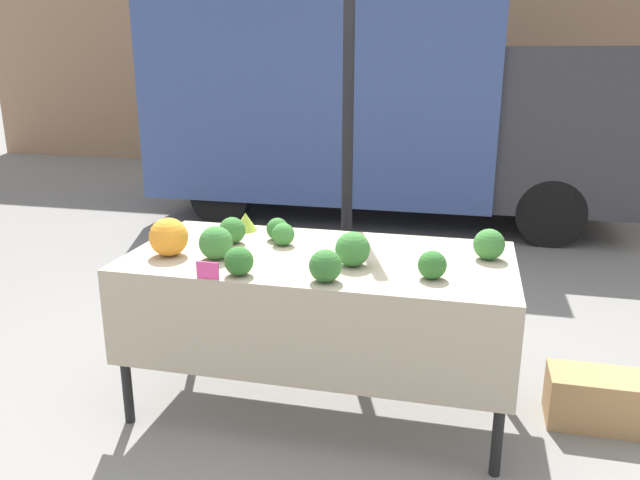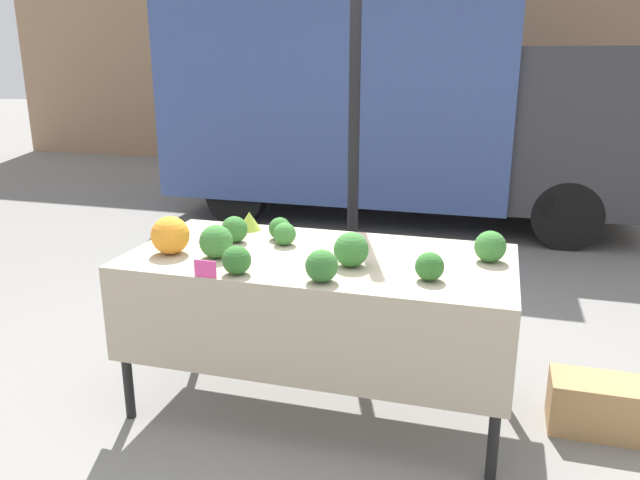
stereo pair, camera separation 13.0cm
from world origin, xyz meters
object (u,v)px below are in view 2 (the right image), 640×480
parked_truck (388,101)px  orange_cauliflower (170,235)px  price_sign (205,269)px  produce_crate (601,406)px

parked_truck → orange_cauliflower: parked_truck is taller
price_sign → produce_crate: 2.07m
parked_truck → price_sign: 4.61m
parked_truck → price_sign: bearing=-90.2°
parked_truck → price_sign: parked_truck is taller
parked_truck → orange_cauliflower: 4.34m
parked_truck → produce_crate: bearing=-65.5°
parked_truck → produce_crate: (1.82, -3.99, -1.19)m
orange_cauliflower → price_sign: 0.43m
price_sign → produce_crate: bearing=17.9°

